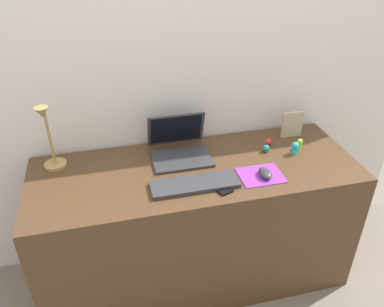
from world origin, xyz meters
name	(u,v)px	position (x,y,z in m)	size (l,w,h in m)	color
ground_plane	(195,271)	(0.00, 0.00, 0.00)	(6.00, 6.00, 0.00)	slate
back_wall	(181,128)	(0.00, 0.34, 0.79)	(2.83, 0.05, 1.58)	silver
desk	(196,225)	(0.00, 0.00, 0.37)	(1.63, 0.60, 0.74)	#4C331E
laptop	(179,145)	(-0.05, 0.15, 0.79)	(0.30, 0.28, 0.21)	#333338
keyboard	(195,184)	(-0.04, -0.14, 0.75)	(0.41, 0.13, 0.02)	#333338
mousepad	(261,175)	(0.29, -0.13, 0.74)	(0.21, 0.17, 0.00)	purple
mouse	(265,173)	(0.30, -0.15, 0.76)	(0.06, 0.10, 0.03)	#333338
cell_phone	(220,186)	(0.07, -0.18, 0.74)	(0.06, 0.13, 0.01)	black
desk_lamp	(49,140)	(-0.68, 0.16, 0.91)	(0.11, 0.14, 0.35)	#A5844C
picture_frame	(292,125)	(0.60, 0.19, 0.81)	(0.12, 0.02, 0.15)	#B2A58C
toy_figurine_red	(269,142)	(0.44, 0.13, 0.76)	(0.03, 0.03, 0.04)	red
toy_figurine_lime	(300,144)	(0.58, 0.05, 0.77)	(0.03, 0.03, 0.06)	#8CDB33
toy_figurine_cyan	(295,148)	(0.54, 0.01, 0.78)	(0.04, 0.04, 0.07)	#28B7CC
toy_figurine_teal	(266,148)	(0.40, 0.07, 0.76)	(0.04, 0.04, 0.04)	teal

